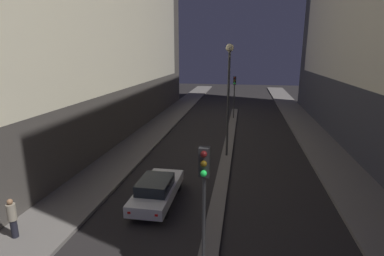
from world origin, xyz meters
TOP-DOWN VIEW (x-y plane):
  - median_strip at (0.00, 17.76)m, footprint 0.77×33.52m
  - traffic_light_near at (0.00, 3.36)m, footprint 0.32×0.42m
  - traffic_light_mid at (0.00, 28.95)m, footprint 0.32×0.42m
  - street_lamp at (0.00, 16.09)m, footprint 0.54×0.54m
  - car_left_lane at (-3.10, 8.59)m, footprint 1.80×4.65m
  - pedestrian_on_left_sidewalk at (-7.93, 4.49)m, footprint 0.35×0.35m

SIDE VIEW (x-z plane):
  - median_strip at x=0.00m, z-range 0.00..0.14m
  - car_left_lane at x=-3.10m, z-range 0.02..1.42m
  - pedestrian_on_left_sidewalk at x=-7.93m, z-range 0.22..1.93m
  - traffic_light_near at x=0.00m, z-range 1.23..5.94m
  - traffic_light_mid at x=0.00m, z-range 1.23..5.94m
  - street_lamp at x=0.00m, z-range 1.69..9.61m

